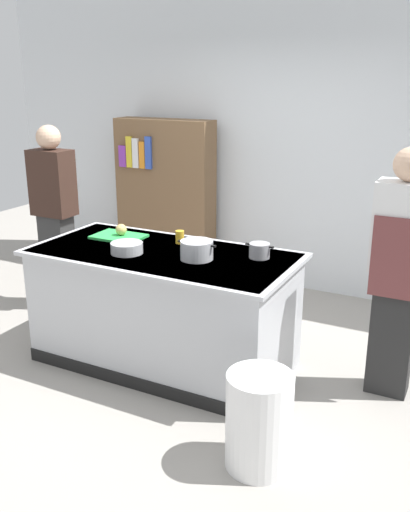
{
  "coord_description": "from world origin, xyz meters",
  "views": [
    {
      "loc": [
        2.1,
        -3.4,
        2.16
      ],
      "look_at": [
        0.25,
        0.2,
        0.85
      ],
      "focal_mm": 39.86,
      "sensor_mm": 36.0,
      "label": 1
    }
  ],
  "objects_px": {
    "stock_pot": "(197,250)",
    "trash_bin": "(259,421)",
    "onion": "(121,230)",
    "person_chef": "(399,269)",
    "bookshelf": "(165,199)",
    "juice_cup": "(179,237)",
    "person_guest": "(55,214)",
    "sauce_pan": "(259,251)",
    "mixing_bowl": "(127,248)"
  },
  "relations": [
    {
      "from": "stock_pot",
      "to": "trash_bin",
      "type": "height_order",
      "value": "stock_pot"
    },
    {
      "from": "onion",
      "to": "stock_pot",
      "type": "bearing_deg",
      "value": -14.87
    },
    {
      "from": "trash_bin",
      "to": "person_chef",
      "type": "xyz_separation_m",
      "value": [
        0.51,
        1.17,
        0.62
      ]
    },
    {
      "from": "onion",
      "to": "person_chef",
      "type": "bearing_deg",
      "value": 4.82
    },
    {
      "from": "person_chef",
      "to": "bookshelf",
      "type": "relative_size",
      "value": 1.01
    },
    {
      "from": "stock_pot",
      "to": "person_chef",
      "type": "distance_m",
      "value": 1.38
    },
    {
      "from": "juice_cup",
      "to": "person_guest",
      "type": "xyz_separation_m",
      "value": [
        -1.49,
        0.27,
        -0.04
      ]
    },
    {
      "from": "person_guest",
      "to": "person_chef",
      "type": "bearing_deg",
      "value": 83.99
    },
    {
      "from": "trash_bin",
      "to": "juice_cup",
      "type": "bearing_deg",
      "value": 136.3
    },
    {
      "from": "trash_bin",
      "to": "person_chef",
      "type": "distance_m",
      "value": 1.42
    },
    {
      "from": "sauce_pan",
      "to": "person_chef",
      "type": "relative_size",
      "value": 0.12
    },
    {
      "from": "stock_pot",
      "to": "person_guest",
      "type": "relative_size",
      "value": 0.17
    },
    {
      "from": "trash_bin",
      "to": "person_guest",
      "type": "distance_m",
      "value": 2.99
    },
    {
      "from": "stock_pot",
      "to": "trash_bin",
      "type": "xyz_separation_m",
      "value": [
        0.81,
        -0.78,
        -0.68
      ]
    },
    {
      "from": "onion",
      "to": "stock_pot",
      "type": "distance_m",
      "value": 0.83
    },
    {
      "from": "juice_cup",
      "to": "trash_bin",
      "type": "bearing_deg",
      "value": -43.7
    },
    {
      "from": "sauce_pan",
      "to": "person_guest",
      "type": "relative_size",
      "value": 0.12
    },
    {
      "from": "stock_pot",
      "to": "bookshelf",
      "type": "height_order",
      "value": "bookshelf"
    },
    {
      "from": "person_chef",
      "to": "person_guest",
      "type": "xyz_separation_m",
      "value": [
        -3.11,
        0.17,
        -0.0
      ]
    },
    {
      "from": "person_guest",
      "to": "juice_cup",
      "type": "bearing_deg",
      "value": 76.73
    },
    {
      "from": "sauce_pan",
      "to": "person_chef",
      "type": "bearing_deg",
      "value": 9.59
    },
    {
      "from": "onion",
      "to": "person_guest",
      "type": "distance_m",
      "value": 1.06
    },
    {
      "from": "mixing_bowl",
      "to": "person_guest",
      "type": "height_order",
      "value": "person_guest"
    },
    {
      "from": "stock_pot",
      "to": "bookshelf",
      "type": "bearing_deg",
      "value": 126.73
    },
    {
      "from": "person_guest",
      "to": "bookshelf",
      "type": "relative_size",
      "value": 1.01
    },
    {
      "from": "mixing_bowl",
      "to": "onion",
      "type": "bearing_deg",
      "value": 130.66
    },
    {
      "from": "onion",
      "to": "person_guest",
      "type": "height_order",
      "value": "person_guest"
    },
    {
      "from": "onion",
      "to": "trash_bin",
      "type": "height_order",
      "value": "onion"
    },
    {
      "from": "onion",
      "to": "trash_bin",
      "type": "distance_m",
      "value": 2.01
    },
    {
      "from": "person_chef",
      "to": "juice_cup",
      "type": "bearing_deg",
      "value": 91.64
    },
    {
      "from": "juice_cup",
      "to": "sauce_pan",
      "type": "bearing_deg",
      "value": -4.5
    },
    {
      "from": "mixing_bowl",
      "to": "juice_cup",
      "type": "relative_size",
      "value": 2.35
    },
    {
      "from": "bookshelf",
      "to": "person_chef",
      "type": "bearing_deg",
      "value": -28.16
    },
    {
      "from": "onion",
      "to": "person_guest",
      "type": "relative_size",
      "value": 0.05
    },
    {
      "from": "juice_cup",
      "to": "bookshelf",
      "type": "xyz_separation_m",
      "value": [
        -1.06,
        1.54,
        -0.1
      ]
    },
    {
      "from": "trash_bin",
      "to": "bookshelf",
      "type": "height_order",
      "value": "bookshelf"
    },
    {
      "from": "sauce_pan",
      "to": "person_guest",
      "type": "bearing_deg",
      "value": 171.49
    },
    {
      "from": "person_chef",
      "to": "sauce_pan",
      "type": "bearing_deg",
      "value": 97.56
    },
    {
      "from": "onion",
      "to": "mixing_bowl",
      "type": "height_order",
      "value": "onion"
    },
    {
      "from": "sauce_pan",
      "to": "bookshelf",
      "type": "distance_m",
      "value": 2.36
    },
    {
      "from": "onion",
      "to": "person_chef",
      "type": "relative_size",
      "value": 0.05
    },
    {
      "from": "trash_bin",
      "to": "person_guest",
      "type": "bearing_deg",
      "value": 152.8
    },
    {
      "from": "stock_pot",
      "to": "sauce_pan",
      "type": "relative_size",
      "value": 1.4
    },
    {
      "from": "juice_cup",
      "to": "trash_bin",
      "type": "xyz_separation_m",
      "value": [
        1.12,
        -1.07,
        -0.66
      ]
    },
    {
      "from": "trash_bin",
      "to": "person_guest",
      "type": "relative_size",
      "value": 0.34
    },
    {
      "from": "mixing_bowl",
      "to": "trash_bin",
      "type": "bearing_deg",
      "value": -26.72
    },
    {
      "from": "mixing_bowl",
      "to": "juice_cup",
      "type": "bearing_deg",
      "value": 61.51
    },
    {
      "from": "stock_pot",
      "to": "sauce_pan",
      "type": "height_order",
      "value": "stock_pot"
    },
    {
      "from": "person_chef",
      "to": "person_guest",
      "type": "height_order",
      "value": "same"
    },
    {
      "from": "person_chef",
      "to": "trash_bin",
      "type": "bearing_deg",
      "value": 154.54
    }
  ]
}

